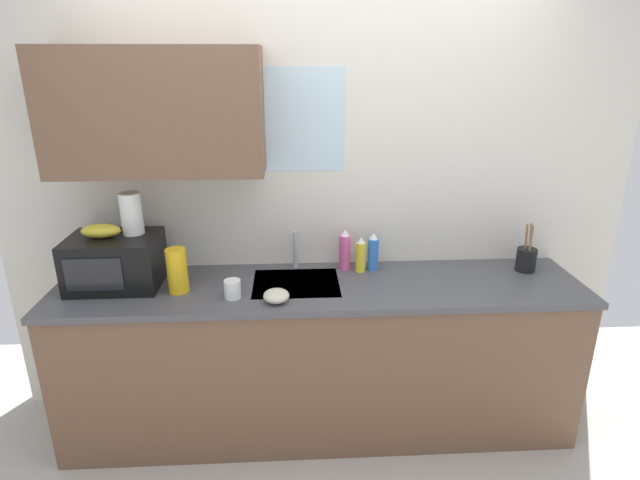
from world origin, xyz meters
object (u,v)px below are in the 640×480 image
Objects in this scene: dish_soap_bottle_pink at (345,250)px; dish_soap_bottle_blue at (373,253)px; mug_white at (233,289)px; utensil_crock at (526,259)px; paper_towel_roll at (132,214)px; dish_soap_bottle_yellow at (361,255)px; banana_bunch at (101,231)px; cereal_canister at (177,271)px; microwave at (115,261)px; small_bowl at (276,296)px.

dish_soap_bottle_pink is 0.16m from dish_soap_bottle_blue.
dish_soap_bottle_blue is at bearing -7.55° from dish_soap_bottle_pink.
utensil_crock reaches higher than mug_white.
paper_towel_roll is at bearing 155.50° from mug_white.
paper_towel_roll is at bearing -176.31° from dish_soap_bottle_blue.
dish_soap_bottle_blue reaches higher than dish_soap_bottle_yellow.
paper_towel_roll is (0.15, 0.05, 0.08)m from banana_bunch.
paper_towel_roll is 0.94× the size of cereal_canister.
microwave is 2.10× the size of dish_soap_bottle_blue.
dish_soap_bottle_pink is 1.03m from utensil_crock.
microwave reaches higher than cereal_canister.
cereal_canister reaches higher than small_bowl.
dish_soap_bottle_pink is (1.23, 0.16, -0.02)m from microwave.
cereal_canister is at bearing -32.01° from paper_towel_roll.
paper_towel_roll is 0.67m from mug_white.
mug_white is (0.68, -0.19, -0.26)m from banana_bunch.
microwave is at bearing 163.65° from small_bowl.
small_bowl is (-1.40, -0.32, -0.04)m from utensil_crock.
dish_soap_bottle_yellow is 0.75m from mug_white.
paper_towel_roll is at bearing 18.43° from banana_bunch.
dish_soap_bottle_pink reaches higher than small_bowl.
dish_soap_bottle_yellow is at bearing 12.31° from cereal_canister.
paper_towel_roll is at bearing 27.17° from microwave.
dish_soap_bottle_blue is (0.16, -0.02, -0.01)m from dish_soap_bottle_pink.
microwave is 2.24× the size of dish_soap_bottle_yellow.
dish_soap_bottle_pink is 0.82× the size of utensil_crock.
paper_towel_roll is 0.39m from cereal_canister.
dish_soap_bottle_blue is 0.83m from mug_white.
microwave is at bearing 163.28° from mug_white.
dish_soap_bottle_pink reaches higher than cereal_canister.
microwave is 1.97× the size of cereal_canister.
microwave reaches higher than mug_white.
banana_bunch is 0.70× the size of utensil_crock.
microwave is 1.95× the size of dish_soap_bottle_pink.
dish_soap_bottle_yellow is 2.16× the size of mug_white.
microwave is 4.84× the size of mug_white.
small_bowl is at bearing -133.25° from dish_soap_bottle_pink.
dish_soap_bottle_blue is (0.07, 0.02, 0.01)m from dish_soap_bottle_yellow.
utensil_crock reaches higher than microwave.
dish_soap_bottle_pink is at bearing 29.83° from mug_white.
mug_white is 1.64m from utensil_crock.
banana_bunch is at bearing -178.26° from utensil_crock.
utensil_crock is (1.91, 0.17, -0.05)m from cereal_canister.
dish_soap_bottle_yellow is at bearing 37.87° from small_bowl.
banana_bunch is at bearing 164.32° from mug_white.
small_bowl is (0.22, -0.06, -0.02)m from mug_white.
microwave is at bearing -172.77° from dish_soap_bottle_pink.
dish_soap_bottle_pink is 1.15× the size of dish_soap_bottle_yellow.
mug_white is at bearing -156.21° from dish_soap_bottle_yellow.
banana_bunch is (-0.05, 0.00, 0.17)m from microwave.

